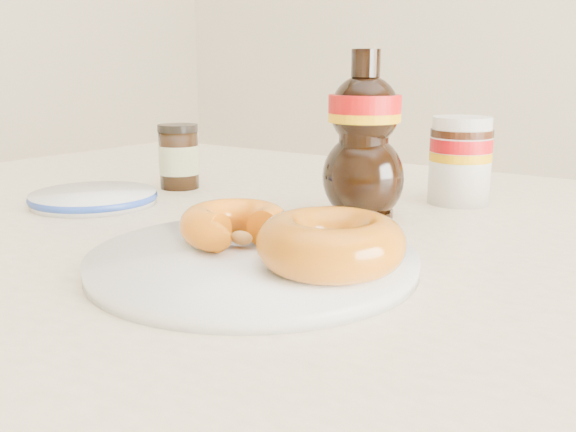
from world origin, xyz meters
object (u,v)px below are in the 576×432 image
Objects in this scene: dining_table at (326,304)px; nutella_jar at (460,157)px; plate at (253,260)px; donut_whole at (331,243)px; syrup_bottle at (364,135)px; dark_jar at (179,157)px; blue_rim_saucer at (94,198)px; donut_bitten at (235,224)px.

dining_table is 0.25m from nutella_jar.
nutella_jar reaches higher than dining_table.
donut_whole reaches higher than plate.
syrup_bottle is 2.09× the size of dark_jar.
dining_table is 13.41× the size of nutella_jar.
donut_whole is at bearing -66.56° from syrup_bottle.
nutella_jar is 0.15m from syrup_bottle.
dining_table is at bearing 13.04° from blue_rim_saucer.
syrup_bottle is 1.19× the size of blue_rim_saucer.
blue_rim_saucer is at bearing -143.24° from nutella_jar.
donut_whole reaches higher than donut_bitten.
dark_jar is at bearing 86.36° from blue_rim_saucer.
dining_table is 0.31m from blue_rim_saucer.
blue_rim_saucer is (-0.01, -0.14, -0.03)m from dark_jar.
syrup_bottle reaches higher than nutella_jar.
donut_whole is at bearing -56.93° from dining_table.
nutella_jar is 0.44m from blue_rim_saucer.
dining_table is 5.14× the size of plate.
plate is at bearing -14.74° from blue_rim_saucer.
donut_bitten is 0.63× the size of blue_rim_saucer.
syrup_bottle is at bearing -115.14° from nutella_jar.
plate reaches higher than dining_table.
donut_bitten is 0.34m from dark_jar.
donut_bitten is at bearing -93.36° from syrup_bottle.
nutella_jar is (0.04, 0.35, 0.05)m from plate.
donut_whole is at bearing -84.61° from nutella_jar.
dark_jar is (-0.28, 0.00, -0.05)m from syrup_bottle.
nutella_jar is at bearing 36.76° from blue_rim_saucer.
donut_bitten is 0.34m from nutella_jar.
syrup_bottle is (0.00, 0.07, 0.17)m from dining_table.
donut_whole reaches higher than blue_rim_saucer.
plate is 2.86× the size of donut_bitten.
nutella_jar is at bearing 72.16° from dining_table.
nutella_jar is at bearing 95.39° from donut_whole.
syrup_bottle is at bearing 80.95° from donut_bitten.
nutella_jar is (-0.03, 0.34, 0.02)m from donut_whole.
plate is 0.32m from blue_rim_saucer.
donut_whole is 0.63× the size of syrup_bottle.
syrup_bottle is (-0.09, 0.21, 0.06)m from donut_whole.
plate is 2.61× the size of nutella_jar.
donut_whole is (0.11, -0.01, 0.00)m from donut_bitten.
donut_whole is at bearing -11.70° from blue_rim_saucer.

